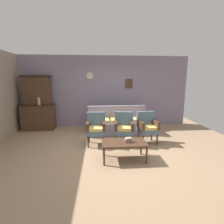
{
  "coord_description": "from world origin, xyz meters",
  "views": [
    {
      "loc": [
        -0.27,
        -3.92,
        1.8
      ],
      "look_at": [
        0.12,
        1.0,
        0.85
      ],
      "focal_mm": 26.89,
      "sensor_mm": 36.0,
      "label": 1
    }
  ],
  "objects_px": {
    "book_stack_on_table": "(128,140)",
    "armchair_by_doorway": "(147,126)",
    "side_cabinet": "(39,117)",
    "floral_couch": "(118,123)",
    "armchair_row_middle": "(124,127)",
    "coffee_table": "(124,144)",
    "vase_on_cabinet": "(39,101)",
    "armchair_near_couch_end": "(96,127)"
  },
  "relations": [
    {
      "from": "book_stack_on_table",
      "to": "armchair_by_doorway",
      "type": "bearing_deg",
      "value": 54.22
    },
    {
      "from": "armchair_by_doorway",
      "to": "side_cabinet",
      "type": "bearing_deg",
      "value": 155.49
    },
    {
      "from": "book_stack_on_table",
      "to": "floral_couch",
      "type": "bearing_deg",
      "value": 89.78
    },
    {
      "from": "floral_couch",
      "to": "armchair_row_middle",
      "type": "xyz_separation_m",
      "value": [
        0.04,
        -1.05,
        0.17
      ]
    },
    {
      "from": "armchair_row_middle",
      "to": "book_stack_on_table",
      "type": "xyz_separation_m",
      "value": [
        -0.05,
        -0.98,
        -0.03
      ]
    },
    {
      "from": "floral_couch",
      "to": "coffee_table",
      "type": "xyz_separation_m",
      "value": [
        -0.1,
        -2.01,
        0.05
      ]
    },
    {
      "from": "floral_couch",
      "to": "armchair_by_doorway",
      "type": "relative_size",
      "value": 2.33
    },
    {
      "from": "side_cabinet",
      "to": "floral_couch",
      "type": "relative_size",
      "value": 0.55
    },
    {
      "from": "vase_on_cabinet",
      "to": "armchair_by_doorway",
      "type": "distance_m",
      "value": 3.79
    },
    {
      "from": "side_cabinet",
      "to": "armchair_by_doorway",
      "type": "height_order",
      "value": "side_cabinet"
    },
    {
      "from": "book_stack_on_table",
      "to": "vase_on_cabinet",
      "type": "bearing_deg",
      "value": 138.24
    },
    {
      "from": "armchair_row_middle",
      "to": "side_cabinet",
      "type": "bearing_deg",
      "value": 150.28
    },
    {
      "from": "side_cabinet",
      "to": "armchair_by_doorway",
      "type": "distance_m",
      "value": 3.92
    },
    {
      "from": "armchair_by_doorway",
      "to": "vase_on_cabinet",
      "type": "bearing_deg",
      "value": 157.39
    },
    {
      "from": "vase_on_cabinet",
      "to": "floral_couch",
      "type": "distance_m",
      "value": 2.87
    },
    {
      "from": "armchair_near_couch_end",
      "to": "armchair_by_doorway",
      "type": "bearing_deg",
      "value": 0.18
    },
    {
      "from": "armchair_row_middle",
      "to": "armchair_by_doorway",
      "type": "distance_m",
      "value": 0.68
    },
    {
      "from": "armchair_near_couch_end",
      "to": "armchair_by_doorway",
      "type": "relative_size",
      "value": 1.0
    },
    {
      "from": "armchair_near_couch_end",
      "to": "armchair_row_middle",
      "type": "bearing_deg",
      "value": -1.5
    },
    {
      "from": "side_cabinet",
      "to": "book_stack_on_table",
      "type": "xyz_separation_m",
      "value": [
        2.85,
        -2.63,
        0.0
      ]
    },
    {
      "from": "floral_couch",
      "to": "side_cabinet",
      "type": "bearing_deg",
      "value": 168.06
    },
    {
      "from": "side_cabinet",
      "to": "coffee_table",
      "type": "relative_size",
      "value": 1.16
    },
    {
      "from": "vase_on_cabinet",
      "to": "armchair_row_middle",
      "type": "xyz_separation_m",
      "value": [
        2.78,
        -1.47,
        -0.56
      ]
    },
    {
      "from": "floral_couch",
      "to": "armchair_near_couch_end",
      "type": "xyz_separation_m",
      "value": [
        -0.74,
        -1.03,
        0.17
      ]
    },
    {
      "from": "coffee_table",
      "to": "book_stack_on_table",
      "type": "xyz_separation_m",
      "value": [
        0.09,
        -0.01,
        0.1
      ]
    },
    {
      "from": "vase_on_cabinet",
      "to": "armchair_near_couch_end",
      "type": "relative_size",
      "value": 0.3
    },
    {
      "from": "vase_on_cabinet",
      "to": "book_stack_on_table",
      "type": "xyz_separation_m",
      "value": [
        2.74,
        -2.44,
        -0.59
      ]
    },
    {
      "from": "armchair_row_middle",
      "to": "armchair_by_doorway",
      "type": "xyz_separation_m",
      "value": [
        0.68,
        0.03,
        0.0
      ]
    },
    {
      "from": "armchair_by_doorway",
      "to": "floral_couch",
      "type": "bearing_deg",
      "value": 124.91
    },
    {
      "from": "vase_on_cabinet",
      "to": "floral_couch",
      "type": "height_order",
      "value": "vase_on_cabinet"
    },
    {
      "from": "side_cabinet",
      "to": "armchair_by_doorway",
      "type": "xyz_separation_m",
      "value": [
        3.57,
        -1.63,
        0.03
      ]
    },
    {
      "from": "armchair_near_couch_end",
      "to": "vase_on_cabinet",
      "type": "bearing_deg",
      "value": 144.15
    },
    {
      "from": "side_cabinet",
      "to": "book_stack_on_table",
      "type": "height_order",
      "value": "side_cabinet"
    },
    {
      "from": "book_stack_on_table",
      "to": "coffee_table",
      "type": "bearing_deg",
      "value": 172.04
    },
    {
      "from": "armchair_near_couch_end",
      "to": "armchair_by_doorway",
      "type": "distance_m",
      "value": 1.46
    },
    {
      "from": "armchair_row_middle",
      "to": "coffee_table",
      "type": "distance_m",
      "value": 0.98
    },
    {
      "from": "armchair_near_couch_end",
      "to": "side_cabinet",
      "type": "bearing_deg",
      "value": 142.3
    },
    {
      "from": "vase_on_cabinet",
      "to": "coffee_table",
      "type": "height_order",
      "value": "vase_on_cabinet"
    },
    {
      "from": "armchair_row_middle",
      "to": "armchair_by_doorway",
      "type": "height_order",
      "value": "same"
    },
    {
      "from": "armchair_near_couch_end",
      "to": "book_stack_on_table",
      "type": "height_order",
      "value": "armchair_near_couch_end"
    },
    {
      "from": "armchair_near_couch_end",
      "to": "coffee_table",
      "type": "height_order",
      "value": "armchair_near_couch_end"
    },
    {
      "from": "side_cabinet",
      "to": "vase_on_cabinet",
      "type": "distance_m",
      "value": 0.64
    }
  ]
}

